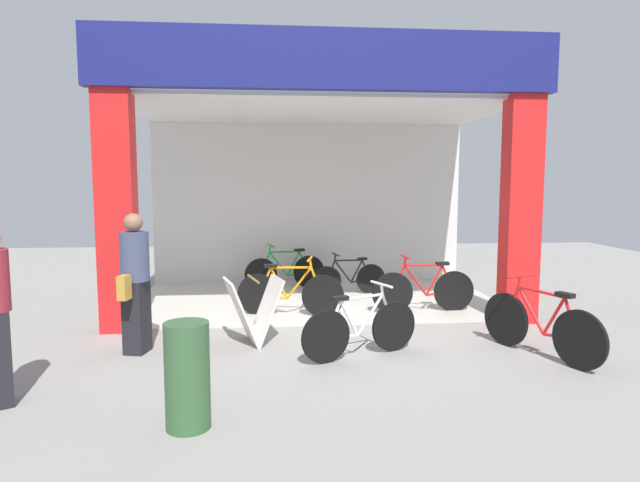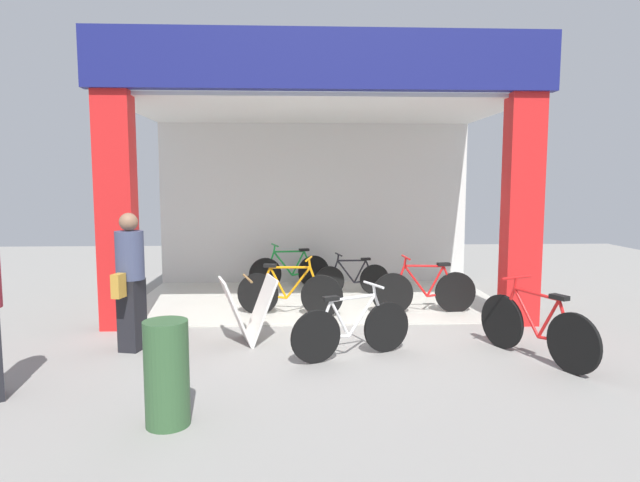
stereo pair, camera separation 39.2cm
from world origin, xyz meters
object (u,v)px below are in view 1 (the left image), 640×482
(bicycle_inside_1, at_px, (286,271))
(sandwich_board_sign, at_px, (254,311))
(bicycle_inside_2, at_px, (424,290))
(bicycle_inside_0, at_px, (349,278))
(bicycle_parked_1, at_px, (361,328))
(bicycle_inside_3, at_px, (290,293))
(trash_bin, at_px, (187,376))
(bicycle_parked_0, at_px, (541,326))
(pedestrian_0, at_px, (135,281))

(bicycle_inside_1, height_order, sandwich_board_sign, bicycle_inside_1)
(bicycle_inside_2, bearing_deg, bicycle_inside_0, 125.09)
(bicycle_inside_2, bearing_deg, bicycle_parked_1, -122.98)
(bicycle_inside_3, height_order, bicycle_parked_1, bicycle_inside_3)
(trash_bin, bearing_deg, bicycle_inside_1, 80.68)
(bicycle_inside_0, bearing_deg, bicycle_parked_1, -95.97)
(bicycle_inside_1, relative_size, bicycle_inside_3, 0.94)
(sandwich_board_sign, distance_m, trash_bin, 2.45)
(bicycle_inside_3, relative_size, bicycle_parked_0, 1.04)
(pedestrian_0, bearing_deg, bicycle_inside_3, 40.59)
(pedestrian_0, distance_m, trash_bin, 2.38)
(bicycle_inside_2, xyz_separation_m, pedestrian_0, (-4.07, -1.71, 0.52))
(bicycle_parked_1, bearing_deg, trash_bin, -135.43)
(bicycle_inside_2, height_order, bicycle_parked_0, bicycle_parked_0)
(bicycle_parked_1, relative_size, trash_bin, 1.61)
(bicycle_inside_0, distance_m, bicycle_inside_1, 1.34)
(sandwich_board_sign, bearing_deg, bicycle_parked_1, -27.26)
(bicycle_inside_0, xyz_separation_m, bicycle_inside_3, (-1.14, -1.48, 0.05))
(sandwich_board_sign, bearing_deg, bicycle_inside_0, 60.08)
(bicycle_inside_2, distance_m, trash_bin, 4.97)
(bicycle_inside_0, relative_size, bicycle_inside_3, 0.85)
(sandwich_board_sign, height_order, trash_bin, trash_bin)
(bicycle_inside_2, bearing_deg, pedestrian_0, -157.26)
(bicycle_parked_1, distance_m, pedestrian_0, 2.78)
(trash_bin, bearing_deg, bicycle_inside_2, 50.85)
(bicycle_inside_0, relative_size, pedestrian_0, 0.83)
(bicycle_inside_3, relative_size, trash_bin, 1.81)
(bicycle_inside_0, relative_size, bicycle_parked_0, 0.89)
(trash_bin, bearing_deg, sandwich_board_sign, 78.77)
(bicycle_inside_2, bearing_deg, bicycle_inside_3, -178.52)
(bicycle_inside_2, bearing_deg, bicycle_inside_1, 135.65)
(bicycle_inside_0, height_order, sandwich_board_sign, sandwich_board_sign)
(bicycle_inside_3, relative_size, bicycle_parked_1, 1.13)
(bicycle_inside_1, relative_size, bicycle_inside_2, 0.93)
(bicycle_parked_0, xyz_separation_m, bicycle_parked_1, (-2.14, 0.19, -0.03))
(bicycle_inside_0, relative_size, bicycle_inside_1, 0.90)
(bicycle_inside_2, relative_size, bicycle_parked_0, 1.05)
(bicycle_inside_0, distance_m, bicycle_parked_0, 4.13)
(bicycle_inside_2, bearing_deg, trash_bin, -129.15)
(bicycle_inside_1, bearing_deg, pedestrian_0, -116.66)
(bicycle_inside_1, xyz_separation_m, bicycle_inside_3, (0.01, -2.16, 0.01))
(trash_bin, bearing_deg, bicycle_parked_0, 21.66)
(bicycle_inside_2, height_order, pedestrian_0, pedestrian_0)
(bicycle_inside_0, xyz_separation_m, bicycle_inside_1, (-1.16, 0.68, 0.04))
(sandwich_board_sign, height_order, pedestrian_0, pedestrian_0)
(bicycle_parked_1, xyz_separation_m, trash_bin, (-1.76, -1.74, 0.11))
(bicycle_inside_1, xyz_separation_m, bicycle_inside_2, (2.16, -2.11, 0.01))
(bicycle_inside_2, relative_size, trash_bin, 1.84)
(bicycle_inside_1, relative_size, sandwich_board_sign, 1.80)
(bicycle_inside_3, bearing_deg, bicycle_parked_1, -69.46)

